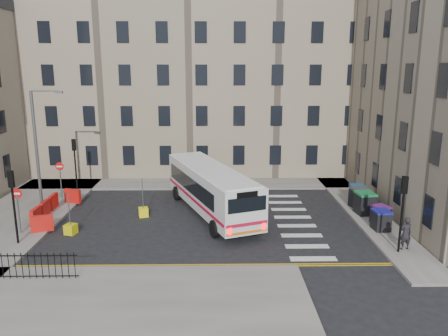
{
  "coord_description": "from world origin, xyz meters",
  "views": [
    {
      "loc": [
        -0.92,
        -26.77,
        9.66
      ],
      "look_at": [
        -0.49,
        1.88,
        3.0
      ],
      "focal_mm": 35.0,
      "sensor_mm": 36.0,
      "label": 1
    }
  ],
  "objects_px": {
    "streetlamp": "(36,149)",
    "bus": "(211,188)",
    "wheelie_bin_b": "(381,215)",
    "wheelie_bin_a": "(381,220)",
    "bollard_yellow": "(143,212)",
    "wheelie_bin_c": "(365,203)",
    "pedestrian": "(406,233)",
    "bollard_chevron": "(71,229)",
    "wheelie_bin_e": "(357,194)",
    "wheelie_bin_d": "(360,198)"
  },
  "relations": [
    {
      "from": "wheelie_bin_a",
      "to": "wheelie_bin_d",
      "type": "xyz_separation_m",
      "value": [
        0.07,
        4.23,
        0.09
      ]
    },
    {
      "from": "streetlamp",
      "to": "wheelie_bin_a",
      "type": "distance_m",
      "value": 22.52
    },
    {
      "from": "wheelie_bin_d",
      "to": "bollard_yellow",
      "type": "height_order",
      "value": "wheelie_bin_d"
    },
    {
      "from": "bus",
      "to": "bollard_chevron",
      "type": "xyz_separation_m",
      "value": [
        -8.25,
        -3.59,
        -1.5
      ]
    },
    {
      "from": "bollard_chevron",
      "to": "pedestrian",
      "type": "bearing_deg",
      "value": -8.66
    },
    {
      "from": "streetlamp",
      "to": "bus",
      "type": "relative_size",
      "value": 0.7
    },
    {
      "from": "wheelie_bin_a",
      "to": "wheelie_bin_e",
      "type": "xyz_separation_m",
      "value": [
        0.29,
        5.46,
        0.03
      ]
    },
    {
      "from": "wheelie_bin_b",
      "to": "wheelie_bin_d",
      "type": "height_order",
      "value": "wheelie_bin_d"
    },
    {
      "from": "streetlamp",
      "to": "bollard_chevron",
      "type": "height_order",
      "value": "streetlamp"
    },
    {
      "from": "streetlamp",
      "to": "wheelie_bin_b",
      "type": "xyz_separation_m",
      "value": [
        22.18,
        -3.26,
        -3.61
      ]
    },
    {
      "from": "bollard_yellow",
      "to": "bollard_chevron",
      "type": "xyz_separation_m",
      "value": [
        -3.79,
        -3.05,
        0.0
      ]
    },
    {
      "from": "bus",
      "to": "pedestrian",
      "type": "relative_size",
      "value": 6.49
    },
    {
      "from": "wheelie_bin_c",
      "to": "bollard_yellow",
      "type": "relative_size",
      "value": 2.42
    },
    {
      "from": "bollard_yellow",
      "to": "wheelie_bin_c",
      "type": "bearing_deg",
      "value": -0.23
    },
    {
      "from": "wheelie_bin_b",
      "to": "bollard_yellow",
      "type": "distance_m",
      "value": 15.14
    },
    {
      "from": "bollard_yellow",
      "to": "wheelie_bin_e",
      "type": "bearing_deg",
      "value": 9.37
    },
    {
      "from": "wheelie_bin_e",
      "to": "wheelie_bin_d",
      "type": "bearing_deg",
      "value": -100.13
    },
    {
      "from": "bus",
      "to": "wheelie_bin_b",
      "type": "relative_size",
      "value": 8.86
    },
    {
      "from": "wheelie_bin_b",
      "to": "bus",
      "type": "bearing_deg",
      "value": 142.81
    },
    {
      "from": "wheelie_bin_e",
      "to": "bollard_chevron",
      "type": "relative_size",
      "value": 2.09
    },
    {
      "from": "wheelie_bin_b",
      "to": "pedestrian",
      "type": "relative_size",
      "value": 0.73
    },
    {
      "from": "wheelie_bin_d",
      "to": "wheelie_bin_e",
      "type": "relative_size",
      "value": 1.22
    },
    {
      "from": "bus",
      "to": "bollard_yellow",
      "type": "xyz_separation_m",
      "value": [
        -4.46,
        -0.54,
        -1.5
      ]
    },
    {
      "from": "wheelie_bin_d",
      "to": "pedestrian",
      "type": "bearing_deg",
      "value": -106.34
    },
    {
      "from": "streetlamp",
      "to": "wheelie_bin_b",
      "type": "height_order",
      "value": "streetlamp"
    },
    {
      "from": "wheelie_bin_a",
      "to": "wheelie_bin_d",
      "type": "relative_size",
      "value": 0.79
    },
    {
      "from": "bus",
      "to": "pedestrian",
      "type": "height_order",
      "value": "bus"
    },
    {
      "from": "wheelie_bin_a",
      "to": "bollard_yellow",
      "type": "relative_size",
      "value": 2.0
    },
    {
      "from": "streetlamp",
      "to": "pedestrian",
      "type": "distance_m",
      "value": 23.42
    },
    {
      "from": "wheelie_bin_a",
      "to": "wheelie_bin_b",
      "type": "xyz_separation_m",
      "value": [
        0.36,
        1.04,
        -0.03
      ]
    },
    {
      "from": "streetlamp",
      "to": "wheelie_bin_a",
      "type": "xyz_separation_m",
      "value": [
        21.82,
        -4.3,
        -3.58
      ]
    },
    {
      "from": "streetlamp",
      "to": "wheelie_bin_c",
      "type": "bearing_deg",
      "value": -3.57
    },
    {
      "from": "wheelie_bin_d",
      "to": "wheelie_bin_b",
      "type": "bearing_deg",
      "value": -102.38
    },
    {
      "from": "streetlamp",
      "to": "wheelie_bin_d",
      "type": "relative_size",
      "value": 5.35
    },
    {
      "from": "wheelie_bin_b",
      "to": "bollard_chevron",
      "type": "height_order",
      "value": "wheelie_bin_b"
    },
    {
      "from": "wheelie_bin_d",
      "to": "bollard_yellow",
      "type": "xyz_separation_m",
      "value": [
        -14.72,
        -1.23,
        -0.55
      ]
    },
    {
      "from": "bus",
      "to": "wheelie_bin_e",
      "type": "height_order",
      "value": "bus"
    },
    {
      "from": "bus",
      "to": "wheelie_bin_a",
      "type": "xyz_separation_m",
      "value": [
        10.19,
        -3.54,
        -1.04
      ]
    },
    {
      "from": "bus",
      "to": "wheelie_bin_c",
      "type": "distance_m",
      "value": 10.24
    },
    {
      "from": "wheelie_bin_e",
      "to": "bollard_chevron",
      "type": "distance_m",
      "value": 19.53
    },
    {
      "from": "wheelie_bin_c",
      "to": "streetlamp",
      "type": "bearing_deg",
      "value": 169.71
    },
    {
      "from": "streetlamp",
      "to": "bollard_yellow",
      "type": "bearing_deg",
      "value": -10.31
    },
    {
      "from": "wheelie_bin_c",
      "to": "wheelie_bin_e",
      "type": "bearing_deg",
      "value": 76.37
    },
    {
      "from": "streetlamp",
      "to": "bollard_yellow",
      "type": "distance_m",
      "value": 8.33
    },
    {
      "from": "streetlamp",
      "to": "wheelie_bin_e",
      "type": "bearing_deg",
      "value": 3.01
    },
    {
      "from": "wheelie_bin_b",
      "to": "bollard_yellow",
      "type": "height_order",
      "value": "wheelie_bin_b"
    },
    {
      "from": "wheelie_bin_e",
      "to": "streetlamp",
      "type": "bearing_deg",
      "value": -177.03
    },
    {
      "from": "wheelie_bin_a",
      "to": "pedestrian",
      "type": "bearing_deg",
      "value": -89.37
    },
    {
      "from": "wheelie_bin_d",
      "to": "pedestrian",
      "type": "height_order",
      "value": "pedestrian"
    },
    {
      "from": "wheelie_bin_d",
      "to": "pedestrian",
      "type": "relative_size",
      "value": 0.85
    }
  ]
}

